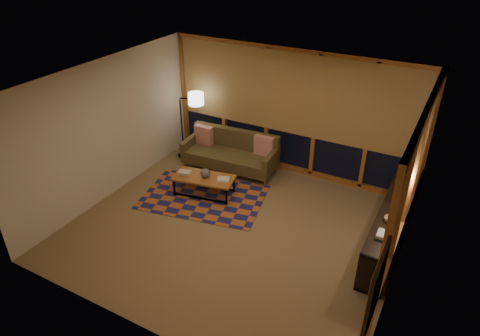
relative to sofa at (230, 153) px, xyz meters
The scene contains 21 objects.
floor 2.17m from the sofa, 58.23° to the right, with size 5.50×5.00×0.01m, color #897952.
ceiling 3.12m from the sofa, 58.23° to the right, with size 5.50×5.00×0.01m, color white.
walls 2.33m from the sofa, 58.23° to the right, with size 5.51×5.01×2.70m.
window_wall_back 1.59m from the sofa, 28.89° to the left, with size 5.30×0.16×2.60m, color #9A592B, non-canonical shape.
window_wall_right 4.10m from the sofa, 17.67° to the right, with size 0.16×3.70×2.60m, color #9A592B, non-canonical shape.
wall_art 5.40m from the sofa, 43.69° to the right, with size 0.06×0.74×0.94m, color #D24E2D, non-canonical shape.
wall_sconce 4.14m from the sofa, 19.99° to the right, with size 0.12×0.18×0.22m, color white, non-canonical shape.
sofa is the anchor object (origin of this frame).
pillow_left 0.78m from the sofa, behind, with size 0.43×0.14×0.43m, color #AD211D, non-canonical shape.
pillow_right 0.77m from the sofa, 21.37° to the left, with size 0.44×0.15×0.44m, color #AD211D, non-canonical shape.
area_rug 1.31m from the sofa, 85.88° to the right, with size 2.37×1.58×0.01m, color #AA5B29.
coffee_table 1.15m from the sofa, 87.75° to the right, with size 1.21×0.55×0.40m, color #9A592B, non-canonical shape.
book_stack_a 1.27m from the sofa, 106.33° to the right, with size 0.26×0.21×0.08m, color beige, non-canonical shape.
book_stack_b 1.14m from the sofa, 66.66° to the right, with size 0.23×0.18×0.05m, color beige, non-canonical shape.
ceramic_pot 1.12m from the sofa, 85.94° to the right, with size 0.20×0.20×0.20m, color #2F2F33.
floor_lamp 1.33m from the sofa, behind, with size 0.52×0.34×1.57m, color black, non-canonical shape.
bookshelf 3.72m from the sofa, 13.75° to the right, with size 0.40×2.77×0.69m, color black, non-canonical shape.
basket 3.61m from the sofa, ahead, with size 0.26×0.26×0.20m, color #AD7D41.
teal_bowl 3.68m from the sofa, ahead, with size 0.16×0.16×0.16m, color #16706B.
vase 3.85m from the sofa, 19.59° to the right, with size 0.16×0.16×0.17m, color tan.
shelf_book_stack 4.01m from the sofa, 25.41° to the right, with size 0.17×0.24×0.07m, color beige, non-canonical shape.
Camera 1 is at (3.02, -5.35, 4.77)m, focal length 32.00 mm.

